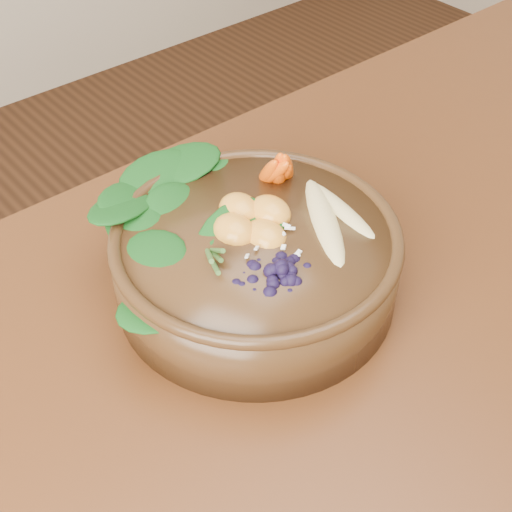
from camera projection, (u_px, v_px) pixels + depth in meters
dining_table at (508, 316)px, 0.87m from camera, size 1.60×0.90×0.75m
stoneware_bowl at (256, 263)px, 0.74m from camera, size 0.38×0.38×0.08m
kale_heap at (195, 190)px, 0.73m from camera, size 0.24×0.23×0.04m
carrot_cluster at (279, 148)px, 0.76m from camera, size 0.08×0.08×0.08m
banana_halves at (333, 204)px, 0.73m from camera, size 0.10×0.16×0.03m
mandarin_cluster at (252, 210)px, 0.72m from camera, size 0.11×0.12×0.03m
blueberry_pile at (280, 258)px, 0.66m from camera, size 0.16×0.15×0.04m
coconut_flakes at (265, 243)px, 0.70m from camera, size 0.11×0.10×0.01m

